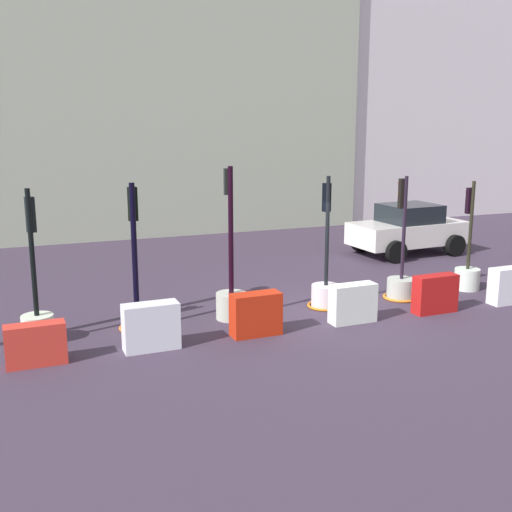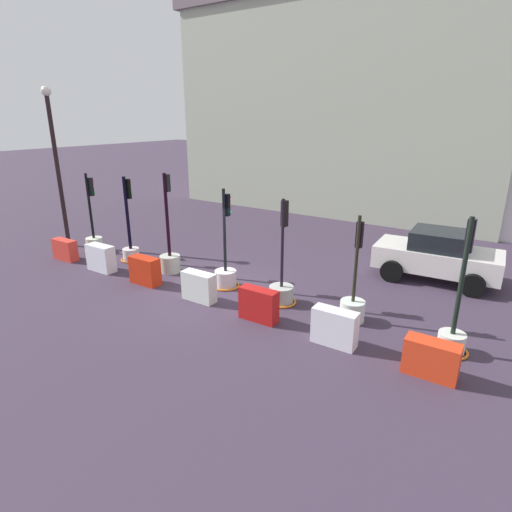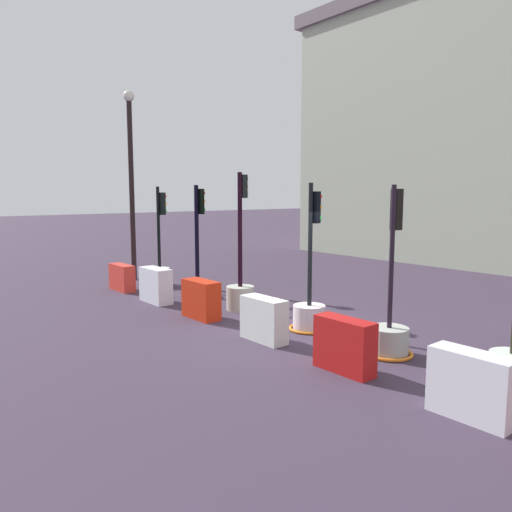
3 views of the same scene
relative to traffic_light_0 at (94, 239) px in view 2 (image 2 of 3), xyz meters
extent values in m
plane|color=#3C2F41|center=(6.42, -0.32, -0.52)|extent=(120.00, 120.00, 0.00)
cylinder|color=silver|center=(0.00, -0.01, -0.24)|extent=(0.63, 0.63, 0.57)
cylinder|color=black|center=(0.00, -0.01, 1.30)|extent=(0.10, 0.10, 2.51)
cube|color=black|center=(0.03, 0.12, 2.04)|extent=(0.19, 0.19, 0.69)
sphere|color=red|center=(0.05, 0.21, 2.26)|extent=(0.10, 0.10, 0.10)
sphere|color=orange|center=(0.05, 0.21, 2.04)|extent=(0.10, 0.10, 0.10)
sphere|color=green|center=(0.05, 0.21, 1.81)|extent=(0.10, 0.10, 0.10)
torus|color=orange|center=(0.00, -0.01, -0.49)|extent=(0.80, 0.80, 0.07)
cylinder|color=silver|center=(2.00, 0.12, -0.30)|extent=(0.60, 0.60, 0.45)
cylinder|color=black|center=(2.00, 0.12, 1.26)|extent=(0.12, 0.12, 2.65)
cube|color=black|center=(2.02, 0.24, 2.13)|extent=(0.20, 0.17, 0.70)
sphere|color=red|center=(2.04, 0.32, 2.36)|extent=(0.11, 0.11, 0.11)
sphere|color=orange|center=(2.04, 0.32, 2.13)|extent=(0.11, 0.11, 0.11)
sphere|color=green|center=(2.04, 0.32, 1.90)|extent=(0.11, 0.11, 0.11)
torus|color=orange|center=(2.00, 0.12, -0.49)|extent=(0.79, 0.79, 0.06)
cylinder|color=#B6B9AA|center=(4.09, 0.06, -0.23)|extent=(0.69, 0.69, 0.59)
cylinder|color=black|center=(4.09, 0.06, 1.47)|extent=(0.11, 0.11, 2.80)
cube|color=black|center=(4.08, 0.18, 2.53)|extent=(0.18, 0.16, 0.57)
sphere|color=red|center=(4.07, 0.27, 2.71)|extent=(0.11, 0.11, 0.11)
sphere|color=orange|center=(4.07, 0.27, 2.53)|extent=(0.11, 0.11, 0.11)
sphere|color=green|center=(4.07, 0.27, 2.34)|extent=(0.11, 0.11, 0.11)
cylinder|color=silver|center=(6.47, 0.10, -0.26)|extent=(0.68, 0.68, 0.53)
cylinder|color=black|center=(6.47, 0.10, 1.29)|extent=(0.09, 0.09, 2.57)
cube|color=black|center=(6.50, 0.22, 2.07)|extent=(0.18, 0.19, 0.66)
sphere|color=red|center=(6.52, 0.31, 2.29)|extent=(0.09, 0.09, 0.09)
sphere|color=orange|center=(6.52, 0.31, 2.07)|extent=(0.09, 0.09, 0.09)
sphere|color=green|center=(6.52, 0.31, 1.85)|extent=(0.09, 0.09, 0.09)
torus|color=orange|center=(6.47, 0.10, -0.49)|extent=(0.87, 0.87, 0.06)
cylinder|color=#ABAFA6|center=(8.54, 0.04, -0.27)|extent=(0.70, 0.70, 0.51)
cylinder|color=black|center=(8.54, 0.04, 1.25)|extent=(0.09, 0.09, 2.53)
cube|color=black|center=(8.52, 0.17, 2.08)|extent=(0.18, 0.18, 0.72)
sphere|color=red|center=(8.50, 0.26, 2.32)|extent=(0.10, 0.10, 0.10)
sphere|color=orange|center=(8.50, 0.26, 2.08)|extent=(0.10, 0.10, 0.10)
sphere|color=green|center=(8.50, 0.26, 1.84)|extent=(0.10, 0.10, 0.10)
torus|color=orange|center=(8.54, 0.04, -0.49)|extent=(0.87, 0.87, 0.06)
cylinder|color=silver|center=(10.64, 0.15, -0.25)|extent=(0.65, 0.65, 0.55)
cylinder|color=black|center=(10.64, 0.15, 1.17)|extent=(0.09, 0.09, 2.28)
cube|color=black|center=(10.63, 0.26, 1.80)|extent=(0.17, 0.15, 0.66)
sphere|color=red|center=(10.62, 0.34, 2.02)|extent=(0.10, 0.10, 0.10)
sphere|color=orange|center=(10.62, 0.34, 1.80)|extent=(0.10, 0.10, 0.10)
sphere|color=green|center=(10.62, 0.34, 1.58)|extent=(0.10, 0.10, 0.10)
cylinder|color=silver|center=(13.10, -0.07, -0.28)|extent=(0.60, 0.60, 0.48)
cylinder|color=black|center=(13.10, -0.07, 1.30)|extent=(0.10, 0.10, 2.70)
cube|color=black|center=(13.10, 0.06, 2.21)|extent=(0.17, 0.16, 0.73)
sphere|color=red|center=(13.10, 0.16, 2.45)|extent=(0.11, 0.11, 0.11)
sphere|color=orange|center=(13.10, 0.16, 2.21)|extent=(0.11, 0.11, 0.11)
sphere|color=green|center=(13.10, 0.16, 1.97)|extent=(0.11, 0.11, 0.11)
torus|color=orange|center=(13.10, -0.07, -0.49)|extent=(0.80, 0.80, 0.06)
cube|color=red|center=(-0.09, -1.21, -0.14)|extent=(1.07, 0.39, 0.77)
cube|color=white|center=(2.02, -1.19, -0.06)|extent=(1.08, 0.45, 0.92)
cube|color=red|center=(4.20, -1.16, -0.08)|extent=(1.04, 0.45, 0.89)
cube|color=silver|center=(6.48, -1.15, -0.09)|extent=(1.04, 0.41, 0.86)
cube|color=#B51615|center=(8.60, -1.21, -0.08)|extent=(1.06, 0.39, 0.88)
cube|color=white|center=(10.75, -1.24, -0.08)|extent=(1.06, 0.41, 0.88)
cube|color=red|center=(12.92, -1.29, -0.13)|extent=(1.09, 0.47, 0.79)
cube|color=white|center=(11.77, 4.47, 0.19)|extent=(3.92, 1.99, 0.72)
cube|color=black|center=(11.81, 4.47, 0.83)|extent=(1.83, 1.64, 0.58)
cylinder|color=black|center=(10.66, 3.46, -0.17)|extent=(0.72, 0.33, 0.70)
cylinder|color=black|center=(10.53, 5.31, -0.17)|extent=(0.72, 0.33, 0.70)
cylinder|color=black|center=(13.02, 3.62, -0.17)|extent=(0.72, 0.33, 0.70)
cylinder|color=black|center=(12.89, 5.47, -0.17)|extent=(0.72, 0.33, 0.70)
cube|color=#A4AD95|center=(4.29, 15.24, 4.86)|extent=(17.62, 9.81, 10.77)
cylinder|color=black|center=(-1.63, -0.10, 2.39)|extent=(0.17, 0.17, 5.83)
sphere|color=silver|center=(-1.63, -0.10, 5.46)|extent=(0.36, 0.36, 0.36)
camera|label=1|loc=(-0.28, -12.60, 3.83)|focal=43.94mm
camera|label=2|loc=(14.11, -9.48, 4.62)|focal=29.33mm
camera|label=3|loc=(13.77, -7.20, 2.37)|focal=34.80mm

